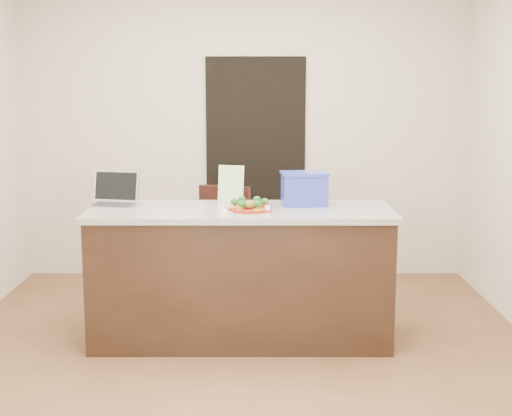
{
  "coord_description": "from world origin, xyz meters",
  "views": [
    {
      "loc": [
        0.11,
        -4.49,
        1.74
      ],
      "look_at": [
        0.1,
        0.2,
        0.93
      ],
      "focal_mm": 50.0,
      "sensor_mm": 36.0,
      "label": 1
    }
  ],
  "objects_px": {
    "plate": "(250,208)",
    "chair": "(224,240)",
    "yogurt_bottle": "(268,210)",
    "blue_box": "(304,188)",
    "napkin": "(232,211)",
    "laptop": "(115,196)",
    "island": "(241,274)"
  },
  "relations": [
    {
      "from": "blue_box",
      "to": "chair",
      "type": "relative_size",
      "value": 0.36
    },
    {
      "from": "plate",
      "to": "yogurt_bottle",
      "type": "bearing_deg",
      "value": -58.04
    },
    {
      "from": "plate",
      "to": "napkin",
      "type": "relative_size",
      "value": 2.14
    },
    {
      "from": "plate",
      "to": "laptop",
      "type": "bearing_deg",
      "value": 167.83
    },
    {
      "from": "island",
      "to": "yogurt_bottle",
      "type": "bearing_deg",
      "value": -53.66
    },
    {
      "from": "island",
      "to": "plate",
      "type": "distance_m",
      "value": 0.48
    },
    {
      "from": "plate",
      "to": "blue_box",
      "type": "bearing_deg",
      "value": 28.74
    },
    {
      "from": "island",
      "to": "plate",
      "type": "xyz_separation_m",
      "value": [
        0.06,
        -0.05,
        0.47
      ]
    },
    {
      "from": "plate",
      "to": "blue_box",
      "type": "height_order",
      "value": "blue_box"
    },
    {
      "from": "yogurt_bottle",
      "to": "blue_box",
      "type": "bearing_deg",
      "value": 56.98
    },
    {
      "from": "yogurt_bottle",
      "to": "blue_box",
      "type": "relative_size",
      "value": 0.23
    },
    {
      "from": "napkin",
      "to": "laptop",
      "type": "relative_size",
      "value": 0.37
    },
    {
      "from": "yogurt_bottle",
      "to": "blue_box",
      "type": "xyz_separation_m",
      "value": [
        0.26,
        0.4,
        0.08
      ]
    },
    {
      "from": "yogurt_bottle",
      "to": "blue_box",
      "type": "distance_m",
      "value": 0.48
    },
    {
      "from": "plate",
      "to": "napkin",
      "type": "distance_m",
      "value": 0.12
    },
    {
      "from": "napkin",
      "to": "chair",
      "type": "height_order",
      "value": "chair"
    },
    {
      "from": "yogurt_bottle",
      "to": "chair",
      "type": "bearing_deg",
      "value": 108.31
    },
    {
      "from": "laptop",
      "to": "blue_box",
      "type": "xyz_separation_m",
      "value": [
        1.32,
        0.0,
        0.05
      ]
    },
    {
      "from": "blue_box",
      "to": "napkin",
      "type": "bearing_deg",
      "value": -158.97
    },
    {
      "from": "plate",
      "to": "chair",
      "type": "xyz_separation_m",
      "value": [
        -0.21,
        0.8,
        -0.39
      ]
    },
    {
      "from": "island",
      "to": "blue_box",
      "type": "relative_size",
      "value": 6.04
    },
    {
      "from": "napkin",
      "to": "laptop",
      "type": "xyz_separation_m",
      "value": [
        -0.83,
        0.23,
        0.06
      ]
    },
    {
      "from": "laptop",
      "to": "chair",
      "type": "relative_size",
      "value": 0.4
    },
    {
      "from": "island",
      "to": "blue_box",
      "type": "bearing_deg",
      "value": 19.2
    },
    {
      "from": "laptop",
      "to": "chair",
      "type": "xyz_separation_m",
      "value": [
        0.73,
        0.6,
        -0.44
      ]
    },
    {
      "from": "napkin",
      "to": "blue_box",
      "type": "bearing_deg",
      "value": 25.82
    },
    {
      "from": "napkin",
      "to": "island",
      "type": "bearing_deg",
      "value": 58.49
    },
    {
      "from": "island",
      "to": "chair",
      "type": "height_order",
      "value": "chair"
    },
    {
      "from": "chair",
      "to": "blue_box",
      "type": "bearing_deg",
      "value": -27.11
    },
    {
      "from": "chair",
      "to": "island",
      "type": "bearing_deg",
      "value": -60.76
    },
    {
      "from": "island",
      "to": "chair",
      "type": "xyz_separation_m",
      "value": [
        -0.15,
        0.74,
        0.08
      ]
    },
    {
      "from": "laptop",
      "to": "island",
      "type": "bearing_deg",
      "value": 3.19
    }
  ]
}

